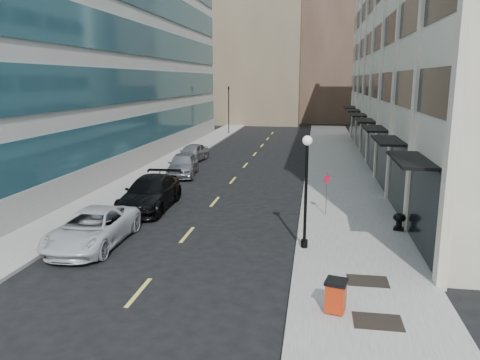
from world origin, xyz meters
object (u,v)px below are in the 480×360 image
(car_silver_sedan, at_px, (183,165))
(urn_planter, at_px, (399,220))
(trash_bin, at_px, (336,295))
(car_black_pickup, at_px, (150,193))
(lamppost, at_px, (306,181))
(car_white_van, at_px, (92,228))
(sign_post, at_px, (327,187))
(car_grey_sedan, at_px, (192,153))
(traffic_signal, at_px, (229,89))

(car_silver_sedan, bearing_deg, urn_planter, -47.49)
(car_silver_sedan, relative_size, trash_bin, 4.82)
(car_black_pickup, relative_size, lamppost, 1.25)
(car_white_van, distance_m, sign_post, 11.52)
(car_silver_sedan, distance_m, urn_planter, 17.55)
(car_white_van, height_order, car_silver_sedan, car_silver_sedan)
(car_black_pickup, xyz_separation_m, lamppost, (8.55, -5.26, 2.08))
(lamppost, height_order, sign_post, lamppost)
(car_black_pickup, bearing_deg, car_white_van, -95.27)
(lamppost, xyz_separation_m, sign_post, (0.96, 5.02, -1.36))
(car_white_van, bearing_deg, trash_bin, -25.57)
(lamppost, relative_size, sign_post, 2.17)
(car_grey_sedan, height_order, trash_bin, car_grey_sedan)
(trash_bin, bearing_deg, urn_planter, 82.57)
(car_grey_sedan, xyz_separation_m, lamppost, (10.15, -20.18, 2.17))
(car_white_van, distance_m, car_silver_sedan, 15.00)
(car_white_van, relative_size, urn_planter, 6.89)
(car_white_van, relative_size, car_black_pickup, 0.93)
(car_silver_sedan, relative_size, sign_post, 2.24)
(car_black_pickup, bearing_deg, urn_planter, -11.67)
(urn_planter, bearing_deg, car_black_pickup, 169.95)
(trash_bin, height_order, urn_planter, trash_bin)
(car_black_pickup, height_order, car_grey_sedan, car_black_pickup)
(car_grey_sedan, bearing_deg, trash_bin, -59.55)
(car_black_pickup, relative_size, sign_post, 2.71)
(car_silver_sedan, distance_m, sign_post, 13.75)
(car_white_van, relative_size, lamppost, 1.16)
(car_white_van, bearing_deg, lamppost, 4.39)
(lamppost, xyz_separation_m, urn_planter, (4.25, 2.99, -2.31))
(sign_post, bearing_deg, traffic_signal, 87.48)
(car_silver_sedan, bearing_deg, car_grey_sedan, 90.54)
(traffic_signal, bearing_deg, car_white_van, -87.39)
(car_black_pickup, height_order, sign_post, sign_post)
(car_white_van, xyz_separation_m, lamppost, (8.93, 0.82, 2.17))
(car_black_pickup, bearing_deg, car_silver_sedan, 92.95)
(sign_post, bearing_deg, car_grey_sedan, 105.62)
(car_white_van, distance_m, trash_bin, 11.01)
(traffic_signal, distance_m, lamppost, 42.68)
(car_white_van, bearing_deg, car_black_pickup, 85.52)
(car_silver_sedan, height_order, lamppost, lamppost)
(car_black_pickup, distance_m, urn_planter, 13.00)
(car_silver_sedan, distance_m, lamppost, 17.07)
(lamppost, relative_size, urn_planter, 5.93)
(sign_post, bearing_deg, trash_bin, -110.05)
(lamppost, bearing_deg, car_grey_sedan, 116.69)
(car_white_van, height_order, car_grey_sedan, car_grey_sedan)
(trash_bin, height_order, lamppost, lamppost)
(car_white_van, bearing_deg, car_grey_sedan, 92.48)
(traffic_signal, bearing_deg, car_silver_sedan, -86.64)
(sign_post, distance_m, urn_planter, 3.98)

